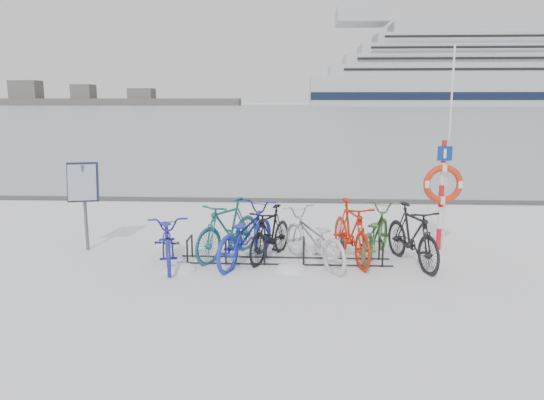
# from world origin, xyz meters

# --- Properties ---
(ground) EXTENTS (900.00, 900.00, 0.00)m
(ground) POSITION_xyz_m (0.00, 0.00, 0.00)
(ground) COLOR white
(ground) RESTS_ON ground
(ice_sheet) EXTENTS (400.00, 298.00, 0.02)m
(ice_sheet) POSITION_xyz_m (0.00, 155.00, 0.01)
(ice_sheet) COLOR #9AA5AD
(ice_sheet) RESTS_ON ground
(quay_edge) EXTENTS (400.00, 0.25, 0.10)m
(quay_edge) POSITION_xyz_m (0.00, 5.90, 0.05)
(quay_edge) COLOR #3F3F42
(quay_edge) RESTS_ON ground
(bike_rack) EXTENTS (4.00, 0.48, 0.46)m
(bike_rack) POSITION_xyz_m (0.00, 0.00, 0.18)
(bike_rack) COLOR black
(bike_rack) RESTS_ON ground
(info_board) EXTENTS (0.63, 0.36, 1.79)m
(info_board) POSITION_xyz_m (-4.03, 0.58, 1.29)
(info_board) COLOR #595B5E
(info_board) RESTS_ON ground
(lifebuoy_station) EXTENTS (0.78, 0.22, 4.05)m
(lifebuoy_station) POSITION_xyz_m (3.12, 0.94, 1.36)
(lifebuoy_station) COLOR red
(lifebuoy_station) RESTS_ON ground
(cruise_ferry) EXTENTS (153.50, 28.92, 50.43)m
(cruise_ferry) POSITION_xyz_m (80.42, 232.79, 13.74)
(cruise_ferry) COLOR silver
(cruise_ferry) RESTS_ON ground
(shoreline) EXTENTS (180.00, 12.00, 9.50)m
(shoreline) POSITION_xyz_m (-122.02, 260.00, 2.79)
(shoreline) COLOR #505050
(shoreline) RESTS_ON ground
(bike_0) EXTENTS (1.19, 2.08, 1.03)m
(bike_0) POSITION_xyz_m (-2.15, -0.23, 0.52)
(bike_0) COLOR #1E1F97
(bike_0) RESTS_ON ground
(bike_1) EXTENTS (1.45, 1.95, 1.17)m
(bike_1) POSITION_xyz_m (-1.10, 0.29, 0.58)
(bike_1) COLOR #195962
(bike_1) RESTS_ON ground
(bike_2) EXTENTS (1.48, 2.28, 1.13)m
(bike_2) POSITION_xyz_m (-0.74, -0.02, 0.56)
(bike_2) COLOR #1E2BB3
(bike_2) RESTS_ON ground
(bike_3) EXTENTS (1.11, 1.80, 1.05)m
(bike_3) POSITION_xyz_m (-0.28, 0.22, 0.52)
(bike_3) COLOR black
(bike_3) RESTS_ON ground
(bike_4) EXTENTS (1.65, 2.09, 1.06)m
(bike_4) POSITION_xyz_m (0.53, -0.11, 0.53)
(bike_4) COLOR silver
(bike_4) RESTS_ON ground
(bike_5) EXTENTS (1.02, 2.05, 1.18)m
(bike_5) POSITION_xyz_m (1.26, 0.16, 0.59)
(bike_5) COLOR red
(bike_5) RESTS_ON ground
(bike_6) EXTENTS (1.34, 2.10, 1.04)m
(bike_6) POSITION_xyz_m (1.75, 0.43, 0.52)
(bike_6) COLOR #386C33
(bike_6) RESTS_ON ground
(bike_7) EXTENTS (1.09, 2.01, 1.16)m
(bike_7) POSITION_xyz_m (2.36, -0.02, 0.58)
(bike_7) COLOR black
(bike_7) RESTS_ON ground
(snow_drifts) EXTENTS (5.27, 1.99, 0.22)m
(snow_drifts) POSITION_xyz_m (-0.07, -0.09, 0.00)
(snow_drifts) COLOR white
(snow_drifts) RESTS_ON ground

